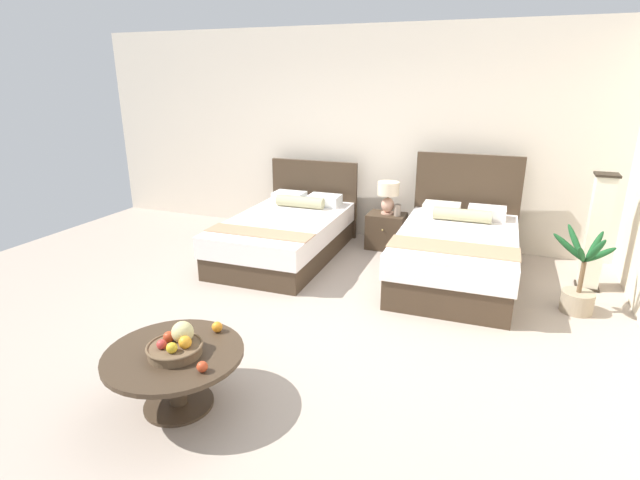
{
  "coord_description": "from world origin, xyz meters",
  "views": [
    {
      "loc": [
        1.59,
        -3.84,
        2.25
      ],
      "look_at": [
        -0.14,
        0.47,
        0.69
      ],
      "focal_mm": 27.63,
      "sensor_mm": 36.0,
      "label": 1
    }
  ],
  "objects_px": {
    "loose_orange": "(217,327)",
    "potted_palm": "(579,287)",
    "fruit_bowl": "(176,345)",
    "floor_lamp_corner": "(596,233)",
    "nightstand": "(386,231)",
    "coffee_table": "(175,365)",
    "table_lamp": "(388,194)",
    "loose_apple": "(202,367)",
    "bed_near_window": "(287,234)",
    "bed_near_corner": "(456,252)",
    "vase": "(397,210)"
  },
  "relations": [
    {
      "from": "loose_orange",
      "to": "potted_palm",
      "type": "distance_m",
      "value": 3.54
    },
    {
      "from": "fruit_bowl",
      "to": "floor_lamp_corner",
      "type": "height_order",
      "value": "floor_lamp_corner"
    },
    {
      "from": "nightstand",
      "to": "potted_palm",
      "type": "bearing_deg",
      "value": -27.38
    },
    {
      "from": "coffee_table",
      "to": "potted_palm",
      "type": "relative_size",
      "value": 1.11
    },
    {
      "from": "table_lamp",
      "to": "potted_palm",
      "type": "relative_size",
      "value": 0.5
    },
    {
      "from": "nightstand",
      "to": "loose_apple",
      "type": "bearing_deg",
      "value": -92.63
    },
    {
      "from": "bed_near_window",
      "to": "nightstand",
      "type": "relative_size",
      "value": 4.46
    },
    {
      "from": "bed_near_corner",
      "to": "table_lamp",
      "type": "bearing_deg",
      "value": 142.24
    },
    {
      "from": "bed_near_corner",
      "to": "potted_palm",
      "type": "xyz_separation_m",
      "value": [
        1.24,
        -0.4,
        -0.07
      ]
    },
    {
      "from": "fruit_bowl",
      "to": "bed_near_window",
      "type": "bearing_deg",
      "value": 101.93
    },
    {
      "from": "bed_near_window",
      "to": "loose_orange",
      "type": "distance_m",
      "value": 2.85
    },
    {
      "from": "bed_near_corner",
      "to": "table_lamp",
      "type": "relative_size",
      "value": 4.88
    },
    {
      "from": "bed_near_window",
      "to": "vase",
      "type": "relative_size",
      "value": 14.1
    },
    {
      "from": "loose_apple",
      "to": "coffee_table",
      "type": "bearing_deg",
      "value": 158.94
    },
    {
      "from": "bed_near_corner",
      "to": "nightstand",
      "type": "relative_size",
      "value": 4.23
    },
    {
      "from": "vase",
      "to": "potted_palm",
      "type": "bearing_deg",
      "value": -28.19
    },
    {
      "from": "coffee_table",
      "to": "table_lamp",
      "type": "bearing_deg",
      "value": 82.57
    },
    {
      "from": "vase",
      "to": "potted_palm",
      "type": "height_order",
      "value": "potted_palm"
    },
    {
      "from": "coffee_table",
      "to": "loose_orange",
      "type": "bearing_deg",
      "value": 70.66
    },
    {
      "from": "vase",
      "to": "coffee_table",
      "type": "relative_size",
      "value": 0.16
    },
    {
      "from": "coffee_table",
      "to": "loose_apple",
      "type": "relative_size",
      "value": 13.22
    },
    {
      "from": "bed_near_window",
      "to": "floor_lamp_corner",
      "type": "xyz_separation_m",
      "value": [
        3.55,
        0.3,
        0.34
      ]
    },
    {
      "from": "fruit_bowl",
      "to": "potted_palm",
      "type": "xyz_separation_m",
      "value": [
        2.73,
        2.7,
        -0.24
      ]
    },
    {
      "from": "vase",
      "to": "floor_lamp_corner",
      "type": "distance_m",
      "value": 2.32
    },
    {
      "from": "coffee_table",
      "to": "loose_apple",
      "type": "bearing_deg",
      "value": -21.06
    },
    {
      "from": "vase",
      "to": "loose_apple",
      "type": "xyz_separation_m",
      "value": [
        -0.33,
        -3.95,
        -0.09
      ]
    },
    {
      "from": "potted_palm",
      "to": "vase",
      "type": "bearing_deg",
      "value": 151.81
    },
    {
      "from": "table_lamp",
      "to": "floor_lamp_corner",
      "type": "height_order",
      "value": "floor_lamp_corner"
    },
    {
      "from": "bed_near_window",
      "to": "coffee_table",
      "type": "height_order",
      "value": "bed_near_window"
    },
    {
      "from": "bed_near_window",
      "to": "loose_apple",
      "type": "relative_size",
      "value": 30.59
    },
    {
      "from": "loose_apple",
      "to": "fruit_bowl",
      "type": "bearing_deg",
      "value": 157.33
    },
    {
      "from": "potted_palm",
      "to": "bed_near_corner",
      "type": "bearing_deg",
      "value": 162.1
    },
    {
      "from": "vase",
      "to": "loose_orange",
      "type": "bearing_deg",
      "value": -98.72
    },
    {
      "from": "loose_apple",
      "to": "potted_palm",
      "type": "relative_size",
      "value": 0.08
    },
    {
      "from": "bed_near_corner",
      "to": "floor_lamp_corner",
      "type": "xyz_separation_m",
      "value": [
        1.4,
        0.3,
        0.31
      ]
    },
    {
      "from": "coffee_table",
      "to": "floor_lamp_corner",
      "type": "relative_size",
      "value": 0.75
    },
    {
      "from": "nightstand",
      "to": "floor_lamp_corner",
      "type": "relative_size",
      "value": 0.39
    },
    {
      "from": "vase",
      "to": "coffee_table",
      "type": "xyz_separation_m",
      "value": [
        -0.66,
        -3.83,
        -0.22
      ]
    },
    {
      "from": "floor_lamp_corner",
      "to": "bed_near_corner",
      "type": "bearing_deg",
      "value": -167.95
    },
    {
      "from": "bed_near_corner",
      "to": "potted_palm",
      "type": "relative_size",
      "value": 2.43
    },
    {
      "from": "bed_near_window",
      "to": "table_lamp",
      "type": "distance_m",
      "value": 1.45
    },
    {
      "from": "fruit_bowl",
      "to": "table_lamp",
      "type": "bearing_deg",
      "value": 83.08
    },
    {
      "from": "bed_near_corner",
      "to": "fruit_bowl",
      "type": "distance_m",
      "value": 3.45
    },
    {
      "from": "bed_near_corner",
      "to": "potted_palm",
      "type": "distance_m",
      "value": 1.3
    },
    {
      "from": "loose_apple",
      "to": "loose_orange",
      "type": "distance_m",
      "value": 0.52
    },
    {
      "from": "vase",
      "to": "fruit_bowl",
      "type": "height_order",
      "value": "fruit_bowl"
    },
    {
      "from": "loose_apple",
      "to": "vase",
      "type": "bearing_deg",
      "value": 85.18
    },
    {
      "from": "vase",
      "to": "loose_apple",
      "type": "relative_size",
      "value": 2.17
    },
    {
      "from": "loose_orange",
      "to": "coffee_table",
      "type": "bearing_deg",
      "value": -109.34
    },
    {
      "from": "nightstand",
      "to": "fruit_bowl",
      "type": "height_order",
      "value": "fruit_bowl"
    }
  ]
}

